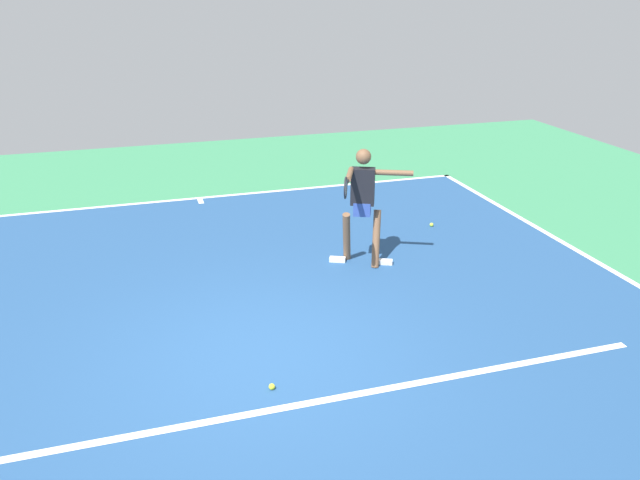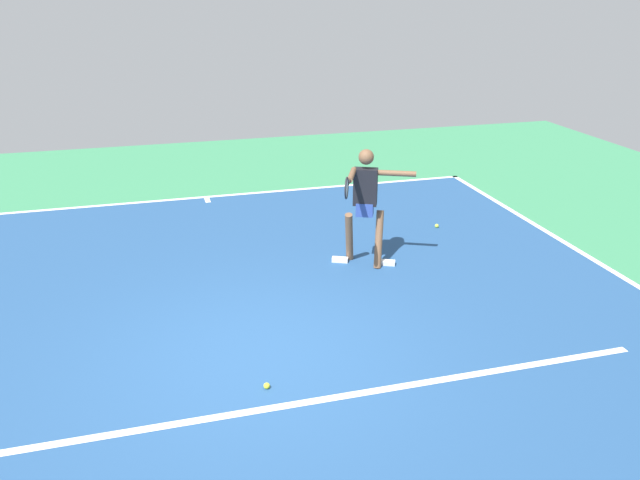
{
  "view_description": "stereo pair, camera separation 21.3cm",
  "coord_description": "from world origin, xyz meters",
  "px_view_note": "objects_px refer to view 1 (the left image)",
  "views": [
    {
      "loc": [
        1.22,
        6.08,
        3.92
      ],
      "look_at": [
        -0.97,
        -1.07,
        0.9
      ],
      "focal_mm": 35.89,
      "sensor_mm": 36.0,
      "label": 1
    },
    {
      "loc": [
        1.01,
        6.14,
        3.92
      ],
      "look_at": [
        -0.97,
        -1.07,
        0.9
      ],
      "focal_mm": 35.89,
      "sensor_mm": 36.0,
      "label": 2
    }
  ],
  "objects_px": {
    "tennis_player": "(363,200)",
    "tennis_ball_centre_court": "(432,225)",
    "tennis_ball_by_sideline": "(272,387)",
    "tennis_ball_far_corner": "(364,196)"
  },
  "relations": [
    {
      "from": "tennis_player",
      "to": "tennis_ball_centre_court",
      "type": "bearing_deg",
      "value": -122.4
    },
    {
      "from": "tennis_player",
      "to": "tennis_ball_by_sideline",
      "type": "distance_m",
      "value": 3.52
    },
    {
      "from": "tennis_ball_far_corner",
      "to": "tennis_ball_centre_court",
      "type": "bearing_deg",
      "value": 106.6
    },
    {
      "from": "tennis_ball_centre_court",
      "to": "tennis_ball_by_sideline",
      "type": "bearing_deg",
      "value": 46.04
    },
    {
      "from": "tennis_player",
      "to": "tennis_ball_by_sideline",
      "type": "bearing_deg",
      "value": 78.07
    },
    {
      "from": "tennis_ball_by_sideline",
      "to": "tennis_player",
      "type": "bearing_deg",
      "value": -126.24
    },
    {
      "from": "tennis_player",
      "to": "tennis_ball_centre_court",
      "type": "distance_m",
      "value": 2.28
    },
    {
      "from": "tennis_ball_by_sideline",
      "to": "tennis_ball_far_corner",
      "type": "xyz_separation_m",
      "value": [
        -3.17,
        -5.69,
        0.0
      ]
    },
    {
      "from": "tennis_ball_by_sideline",
      "to": "tennis_ball_far_corner",
      "type": "bearing_deg",
      "value": -119.15
    },
    {
      "from": "tennis_ball_by_sideline",
      "to": "tennis_ball_far_corner",
      "type": "relative_size",
      "value": 1.0
    }
  ]
}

